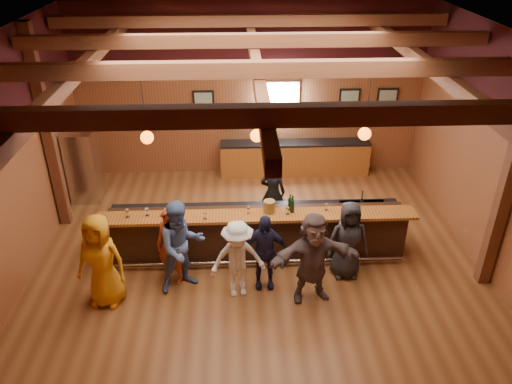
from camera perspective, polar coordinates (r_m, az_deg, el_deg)
The scene contains 27 objects.
room at distance 9.07m, azimuth 0.07°, elevation 9.59°, with size 9.04×9.00×4.52m.
bar_counter at distance 10.36m, azimuth 0.13°, elevation -4.41°, with size 6.30×1.07×1.11m.
back_bar_cabinet at distance 13.59m, azimuth 4.45°, elevation 3.88°, with size 4.00×0.52×0.95m.
window at distance 13.17m, azimuth 2.84°, elevation 10.48°, with size 0.95×0.09×0.95m.
framed_pictures at distance 13.25m, azimuth 6.65°, elevation 10.67°, with size 5.35×0.05×0.45m.
wine_shelves at distance 13.25m, azimuth 2.82°, elevation 8.63°, with size 3.00×0.18×0.30m.
pendant_lights at distance 9.20m, azimuth 0.08°, elevation 6.50°, with size 4.24×0.24×1.37m.
stainless_fridge at distance 12.86m, azimuth -19.07°, elevation 2.84°, with size 0.70×0.70×1.80m, color silver.
customer_orange at distance 9.27m, azimuth -17.27°, elevation -7.52°, with size 0.89×0.58×1.82m, color orange.
customer_redvest at distance 9.55m, azimuth -9.73°, elevation -6.14°, with size 0.58×0.38×1.59m, color #9F381D.
customer_denim at distance 9.30m, azimuth -8.49°, elevation -6.16°, with size 0.90×0.70×1.85m, color #4E689D.
customer_white at distance 9.11m, azimuth -2.10°, elevation -7.73°, with size 1.02×0.58×1.57m, color silver.
customer_navy at distance 9.31m, azimuth 0.90°, elevation -6.84°, with size 0.91×0.38×1.56m, color #1C1B37.
customer_brown at distance 9.03m, azimuth 6.50°, elevation -7.46°, with size 1.66×0.53×1.79m, color #5A4848.
customer_dark at distance 9.72m, azimuth 10.46°, elevation -5.43°, with size 0.79×0.51×1.62m, color black.
bartender at distance 11.25m, azimuth 1.95°, elevation -0.04°, with size 0.56×0.37×1.54m, color black.
ice_bucket at distance 9.80m, azimuth 1.53°, elevation -1.66°, with size 0.23×0.23×0.25m, color olive.
bottle_a at distance 9.80m, azimuth 4.18°, elevation -1.58°, with size 0.08×0.08×0.37m.
bottle_b at distance 9.88m, azimuth 3.89°, elevation -1.35°, with size 0.08×0.08×0.35m.
glass_a at distance 9.94m, azimuth -14.53°, elevation -2.13°, with size 0.08×0.08×0.19m.
glass_b at distance 9.90m, azimuth -12.37°, elevation -2.01°, with size 0.08×0.08×0.18m.
glass_c at distance 9.81m, azimuth -9.82°, elevation -1.99°, with size 0.09×0.09×0.19m.
glass_d at distance 9.62m, azimuth -5.86°, elevation -2.45°, with size 0.08×0.08×0.17m.
glass_e at distance 9.75m, azimuth -0.88°, elevation -1.86°, with size 0.07×0.07×0.17m.
glass_f at distance 9.74m, azimuth 3.63°, elevation -1.92°, with size 0.08×0.08×0.18m.
glass_g at distance 9.95m, azimuth 8.05°, elevation -1.50°, with size 0.07×0.07×0.16m.
glass_h at distance 9.97m, azimuth 10.55°, elevation -1.51°, with size 0.09×0.09×0.19m.
Camera 1 is at (-0.38, -8.49, 6.24)m, focal length 35.00 mm.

